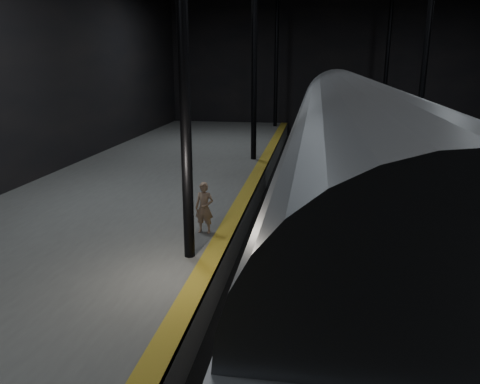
# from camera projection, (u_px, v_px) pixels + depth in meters

# --- Properties ---
(ground) EXTENTS (44.00, 44.00, 0.00)m
(ground) POSITION_uv_depth(u_px,v_px,m) (337.00, 243.00, 15.13)
(ground) COLOR black
(ground) RESTS_ON ground
(platform_left) EXTENTS (9.00, 43.80, 1.00)m
(platform_left) POSITION_uv_depth(u_px,v_px,m) (117.00, 216.00, 16.15)
(platform_left) COLOR #4D4D4A
(platform_left) RESTS_ON ground
(tactile_strip) EXTENTS (0.50, 43.80, 0.01)m
(tactile_strip) POSITION_uv_depth(u_px,v_px,m) (238.00, 208.00, 15.36)
(tactile_strip) COLOR olive
(tactile_strip) RESTS_ON platform_left
(track) EXTENTS (2.40, 43.00, 0.24)m
(track) POSITION_uv_depth(u_px,v_px,m) (337.00, 241.00, 15.11)
(track) COLOR #3F3328
(track) RESTS_ON ground
(train) EXTENTS (2.92, 19.46, 5.20)m
(train) POSITION_uv_depth(u_px,v_px,m) (347.00, 174.00, 11.94)
(train) COLOR #A1A4A9
(train) RESTS_ON ground
(woman) EXTENTS (0.57, 0.41, 1.45)m
(woman) POSITION_uv_depth(u_px,v_px,m) (204.00, 208.00, 13.04)
(woman) COLOR #9F7B62
(woman) RESTS_ON platform_left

